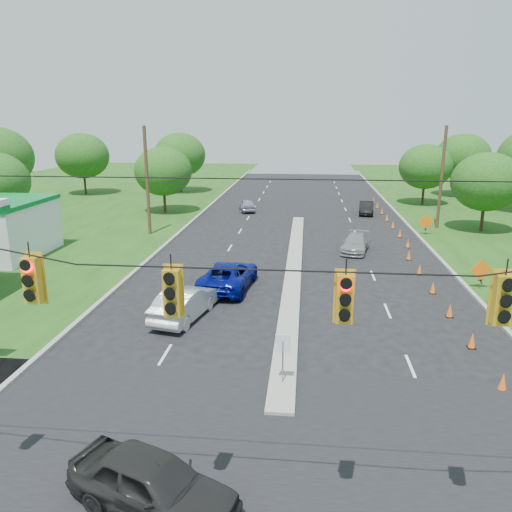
# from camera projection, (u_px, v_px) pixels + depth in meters

# --- Properties ---
(ground) EXTENTS (160.00, 160.00, 0.00)m
(ground) POSITION_uv_depth(u_px,v_px,m) (271.00, 508.00, 12.60)
(ground) COLOR black
(ground) RESTS_ON ground
(cross_street) EXTENTS (160.00, 14.00, 0.02)m
(cross_street) POSITION_uv_depth(u_px,v_px,m) (271.00, 508.00, 12.60)
(cross_street) COLOR black
(cross_street) RESTS_ON ground
(curb_left) EXTENTS (0.25, 110.00, 0.16)m
(curb_left) POSITION_uv_depth(u_px,v_px,m) (178.00, 235.00, 42.36)
(curb_left) COLOR gray
(curb_left) RESTS_ON ground
(curb_right) EXTENTS (0.25, 110.00, 0.16)m
(curb_right) POSITION_uv_depth(u_px,v_px,m) (421.00, 241.00, 40.41)
(curb_right) COLOR gray
(curb_right) RESTS_ON ground
(median) EXTENTS (1.00, 34.00, 0.18)m
(median) POSITION_uv_depth(u_px,v_px,m) (294.00, 269.00, 32.75)
(median) COLOR gray
(median) RESTS_ON ground
(median_sign) EXTENTS (0.55, 0.06, 2.05)m
(median_sign) POSITION_uv_depth(u_px,v_px,m) (283.00, 350.00, 17.97)
(median_sign) COLOR gray
(median_sign) RESTS_ON ground
(signal_span) EXTENTS (25.60, 0.32, 9.00)m
(signal_span) POSITION_uv_depth(u_px,v_px,m) (266.00, 345.00, 10.33)
(signal_span) COLOR #422D1C
(signal_span) RESTS_ON ground
(utility_pole_far_left) EXTENTS (0.28, 0.28, 9.00)m
(utility_pole_far_left) POSITION_uv_depth(u_px,v_px,m) (147.00, 181.00, 41.40)
(utility_pole_far_left) COLOR #422D1C
(utility_pole_far_left) RESTS_ON ground
(utility_pole_far_right) EXTENTS (0.28, 0.28, 9.00)m
(utility_pole_far_right) POSITION_uv_depth(u_px,v_px,m) (442.00, 178.00, 43.78)
(utility_pole_far_right) COLOR #422D1C
(utility_pole_far_right) RESTS_ON ground
(cone_1) EXTENTS (0.32, 0.32, 0.70)m
(cone_1) POSITION_uv_depth(u_px,v_px,m) (503.00, 382.00, 17.98)
(cone_1) COLOR orange
(cone_1) RESTS_ON ground
(cone_2) EXTENTS (0.32, 0.32, 0.70)m
(cone_2) POSITION_uv_depth(u_px,v_px,m) (472.00, 340.00, 21.34)
(cone_2) COLOR orange
(cone_2) RESTS_ON ground
(cone_3) EXTENTS (0.32, 0.32, 0.70)m
(cone_3) POSITION_uv_depth(u_px,v_px,m) (450.00, 310.00, 24.70)
(cone_3) COLOR orange
(cone_3) RESTS_ON ground
(cone_4) EXTENTS (0.32, 0.32, 0.70)m
(cone_4) POSITION_uv_depth(u_px,v_px,m) (433.00, 287.00, 28.05)
(cone_4) COLOR orange
(cone_4) RESTS_ON ground
(cone_5) EXTENTS (0.32, 0.32, 0.70)m
(cone_5) POSITION_uv_depth(u_px,v_px,m) (420.00, 269.00, 31.41)
(cone_5) COLOR orange
(cone_5) RESTS_ON ground
(cone_6) EXTENTS (0.32, 0.32, 0.70)m
(cone_6) POSITION_uv_depth(u_px,v_px,m) (409.00, 255.00, 34.77)
(cone_6) COLOR orange
(cone_6) RESTS_ON ground
(cone_7) EXTENTS (0.32, 0.32, 0.70)m
(cone_7) POSITION_uv_depth(u_px,v_px,m) (408.00, 243.00, 38.07)
(cone_7) COLOR orange
(cone_7) RESTS_ON ground
(cone_8) EXTENTS (0.32, 0.32, 0.70)m
(cone_8) POSITION_uv_depth(u_px,v_px,m) (400.00, 233.00, 41.43)
(cone_8) COLOR orange
(cone_8) RESTS_ON ground
(cone_9) EXTENTS (0.32, 0.32, 0.70)m
(cone_9) POSITION_uv_depth(u_px,v_px,m) (393.00, 225.00, 44.78)
(cone_9) COLOR orange
(cone_9) RESTS_ON ground
(cone_10) EXTENTS (0.32, 0.32, 0.70)m
(cone_10) POSITION_uv_depth(u_px,v_px,m) (387.00, 217.00, 48.14)
(cone_10) COLOR orange
(cone_10) RESTS_ON ground
(cone_11) EXTENTS (0.32, 0.32, 0.70)m
(cone_11) POSITION_uv_depth(u_px,v_px,m) (382.00, 211.00, 51.50)
(cone_11) COLOR orange
(cone_11) RESTS_ON ground
(cone_12) EXTENTS (0.32, 0.32, 0.70)m
(cone_12) POSITION_uv_depth(u_px,v_px,m) (377.00, 205.00, 54.86)
(cone_12) COLOR orange
(cone_12) RESTS_ON ground
(cone_13) EXTENTS (0.32, 0.32, 0.70)m
(cone_13) POSITION_uv_depth(u_px,v_px,m) (373.00, 200.00, 58.22)
(cone_13) COLOR orange
(cone_13) RESTS_ON ground
(work_sign_1) EXTENTS (1.27, 0.58, 1.37)m
(work_sign_1) POSITION_uv_depth(u_px,v_px,m) (481.00, 271.00, 28.54)
(work_sign_1) COLOR black
(work_sign_1) RESTS_ON ground
(work_sign_2) EXTENTS (1.27, 0.58, 1.37)m
(work_sign_2) POSITION_uv_depth(u_px,v_px,m) (426.00, 223.00, 41.97)
(work_sign_2) COLOR black
(work_sign_2) RESTS_ON ground
(tree_4) EXTENTS (6.72, 6.72, 7.84)m
(tree_4) POSITION_uv_depth(u_px,v_px,m) (82.00, 156.00, 63.89)
(tree_4) COLOR black
(tree_4) RESTS_ON ground
(tree_5) EXTENTS (5.88, 5.88, 6.86)m
(tree_5) POSITION_uv_depth(u_px,v_px,m) (163.00, 171.00, 51.19)
(tree_5) COLOR black
(tree_5) RESTS_ON ground
(tree_6) EXTENTS (6.72, 6.72, 7.84)m
(tree_6) POSITION_uv_depth(u_px,v_px,m) (180.00, 155.00, 65.61)
(tree_6) COLOR black
(tree_6) RESTS_ON ground
(tree_9) EXTENTS (5.88, 5.88, 6.86)m
(tree_9) POSITION_uv_depth(u_px,v_px,m) (487.00, 182.00, 42.53)
(tree_9) COLOR black
(tree_9) RESTS_ON ground
(tree_11) EXTENTS (6.72, 6.72, 7.84)m
(tree_11) POSITION_uv_depth(u_px,v_px,m) (463.00, 157.00, 62.12)
(tree_11) COLOR black
(tree_11) RESTS_ON ground
(tree_12) EXTENTS (5.88, 5.88, 6.86)m
(tree_12) POSITION_uv_depth(u_px,v_px,m) (425.00, 167.00, 56.15)
(tree_12) COLOR black
(tree_12) RESTS_ON ground
(black_sedan) EXTENTS (4.89, 3.38, 1.55)m
(black_sedan) POSITION_uv_depth(u_px,v_px,m) (152.00, 484.00, 12.35)
(black_sedan) COLOR #252424
(black_sedan) RESTS_ON ground
(white_sedan) EXTENTS (2.61, 4.98, 1.56)m
(white_sedan) POSITION_uv_depth(u_px,v_px,m) (184.00, 303.00, 24.46)
(white_sedan) COLOR #B3B3B3
(white_sedan) RESTS_ON ground
(blue_pickup) EXTENTS (3.16, 5.86, 1.56)m
(blue_pickup) POSITION_uv_depth(u_px,v_px,m) (229.00, 275.00, 28.84)
(blue_pickup) COLOR #050D7A
(blue_pickup) RESTS_ON ground
(silver_car_far) EXTENTS (2.67, 4.65, 1.27)m
(silver_car_far) POSITION_uv_depth(u_px,v_px,m) (356.00, 243.00, 36.89)
(silver_car_far) COLOR gray
(silver_car_far) RESTS_ON ground
(silver_car_oncoming) EXTENTS (2.27, 3.99, 1.28)m
(silver_car_oncoming) POSITION_uv_depth(u_px,v_px,m) (247.00, 205.00, 53.10)
(silver_car_oncoming) COLOR #8689A3
(silver_car_oncoming) RESTS_ON ground
(dark_car_receding) EXTENTS (1.86, 4.21, 1.35)m
(dark_car_receding) POSITION_uv_depth(u_px,v_px,m) (366.00, 208.00, 51.57)
(dark_car_receding) COLOR black
(dark_car_receding) RESTS_ON ground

